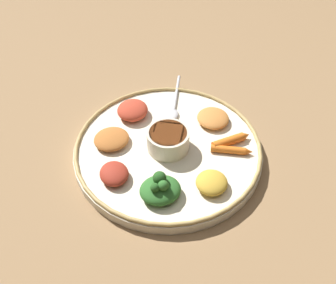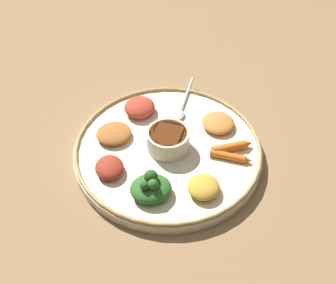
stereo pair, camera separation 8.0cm
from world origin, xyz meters
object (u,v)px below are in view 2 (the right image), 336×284
at_px(center_bowl, 168,139).
at_px(carrot_near_spoon, 230,157).
at_px(carrot_outer, 232,147).
at_px(greens_pile, 151,187).
at_px(spoon, 183,105).

height_order(center_bowl, carrot_near_spoon, center_bowl).
bearing_deg(center_bowl, carrot_outer, -142.69).
height_order(center_bowl, carrot_outer, center_bowl).
height_order(center_bowl, greens_pile, greens_pile).
bearing_deg(spoon, carrot_outer, 166.09).
height_order(center_bowl, spoon, center_bowl).
distance_m(carrot_near_spoon, carrot_outer, 0.03).
bearing_deg(carrot_near_spoon, spoon, -19.82).
xyz_separation_m(center_bowl, carrot_near_spoon, (-0.11, -0.06, -0.02)).
bearing_deg(greens_pile, spoon, -64.01).
xyz_separation_m(center_bowl, spoon, (0.06, -0.12, -0.02)).
height_order(greens_pile, carrot_outer, greens_pile).
relative_size(spoon, greens_pile, 1.47).
bearing_deg(carrot_near_spoon, carrot_outer, -62.00).
distance_m(center_bowl, carrot_near_spoon, 0.13).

